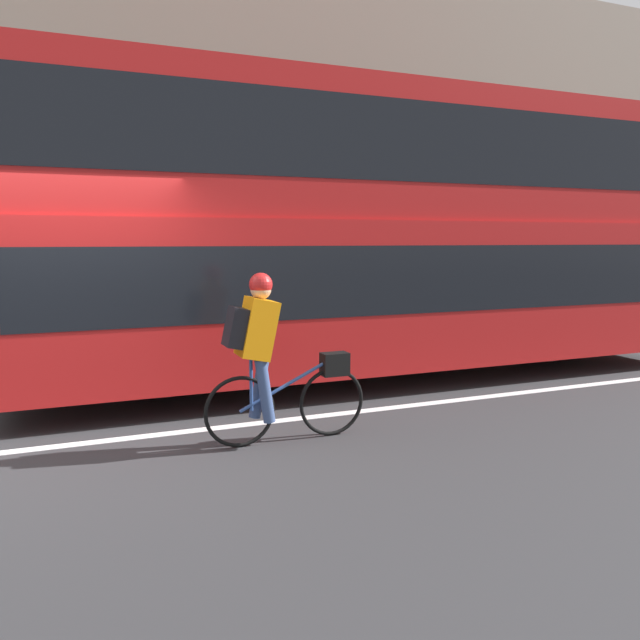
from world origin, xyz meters
TOP-DOWN VIEW (x-y plane):
  - ground_plane at (0.00, 0.00)m, footprint 80.00×80.00m
  - road_center_line at (0.00, -0.15)m, footprint 50.00×0.14m
  - sidewalk_curb at (0.00, 4.74)m, footprint 60.00×1.93m
  - building_facade at (0.00, 5.85)m, footprint 60.00×0.30m
  - bus at (4.10, 1.40)m, footprint 9.52×2.44m
  - cyclist_on_bike at (1.81, -0.80)m, footprint 1.58×0.32m
  - trash_bin at (2.14, 4.64)m, footprint 0.49×0.49m
  - street_sign_post at (0.89, 4.64)m, footprint 0.36×0.09m

SIDE VIEW (x-z plane):
  - ground_plane at x=0.00m, z-range 0.00..0.00m
  - road_center_line at x=0.00m, z-range 0.00..0.01m
  - sidewalk_curb at x=0.00m, z-range 0.00..0.11m
  - trash_bin at x=2.14m, z-range 0.11..0.91m
  - cyclist_on_bike at x=1.81m, z-range 0.06..1.66m
  - street_sign_post at x=0.89m, z-range 0.26..2.87m
  - bus at x=4.10m, z-range 0.20..3.96m
  - building_facade at x=0.00m, z-range 0.00..7.50m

